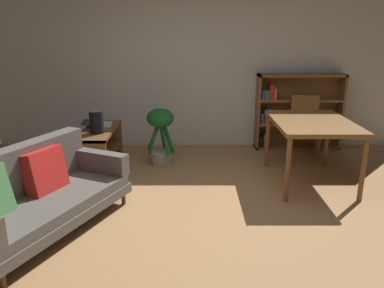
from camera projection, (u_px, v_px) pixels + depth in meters
name	position (u px, v px, depth m)	size (l,w,h in m)	color
ground_plane	(213.00, 221.00, 3.86)	(8.16, 8.16, 0.00)	#A87A4C
back_wall_panel	(205.00, 62.00, 6.06)	(6.80, 0.10, 2.70)	silver
fabric_couch	(34.00, 193.00, 3.60)	(1.43, 1.90, 0.79)	#56351E
media_console	(100.00, 150.00, 5.16)	(0.41, 1.07, 0.58)	brown
open_laptop	(99.00, 124.00, 5.28)	(0.42, 0.37, 0.06)	silver
desk_speaker	(96.00, 122.00, 4.86)	(0.18, 0.18, 0.28)	black
potted_floor_plant	(160.00, 131.00, 5.35)	(0.41, 0.40, 0.81)	#9E9389
dining_table	(312.00, 127.00, 4.66)	(0.92, 1.28, 0.79)	brown
dining_chair_near	(304.00, 122.00, 5.75)	(0.53, 0.51, 0.90)	brown
bookshelf	(294.00, 112.00, 6.13)	(1.34, 0.28, 1.18)	brown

